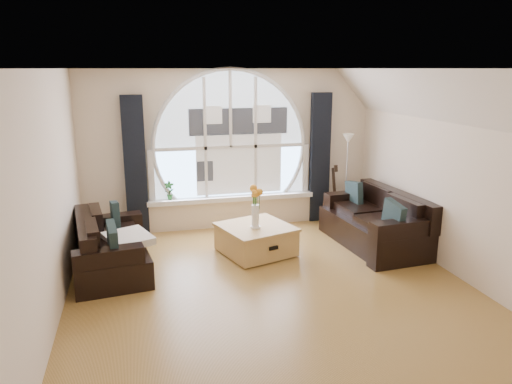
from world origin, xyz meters
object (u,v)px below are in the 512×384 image
sofa_left (111,243)px  sofa_right (374,221)px  coffee_chest (256,238)px  floor_lamp (346,179)px  potted_plant (169,190)px  guitar (332,193)px  vase_flowers (255,202)px

sofa_left → sofa_right: bearing=-7.0°
sofa_left → coffee_chest: (2.06, 0.14, -0.16)m
sofa_right → floor_lamp: floor_lamp is taller
sofa_right → potted_plant: potted_plant is taller
coffee_chest → floor_lamp: floor_lamp is taller
floor_lamp → potted_plant: 3.10m
floor_lamp → guitar: 0.36m
coffee_chest → potted_plant: 1.86m
coffee_chest → vase_flowers: bearing=-126.1°
floor_lamp → sofa_left: bearing=-162.5°
guitar → sofa_left: bearing=-165.0°
coffee_chest → guitar: size_ratio=0.92×
coffee_chest → potted_plant: potted_plant is taller
sofa_left → potted_plant: (0.90, 1.52, 0.31)m
guitar → potted_plant: size_ratio=3.30×
sofa_left → floor_lamp: size_ratio=1.05×
sofa_left → guitar: bearing=12.0°
guitar → floor_lamp: bearing=-32.5°
coffee_chest → guitar: guitar is taller
coffee_chest → vase_flowers: (-0.03, -0.09, 0.59)m
sofa_right → potted_plant: bearing=149.4°
coffee_chest → floor_lamp: bearing=12.5°
guitar → vase_flowers: bearing=-148.0°
coffee_chest → vase_flowers: 0.60m
sofa_left → vase_flowers: (2.03, 0.05, 0.42)m
potted_plant → guitar: bearing=-3.1°
sofa_right → sofa_left: bearing=175.9°
vase_flowers → floor_lamp: size_ratio=0.44×
sofa_left → potted_plant: 1.79m
sofa_left → vase_flowers: 2.08m
floor_lamp → coffee_chest: bearing=-149.9°
sofa_right → vase_flowers: bearing=175.2°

